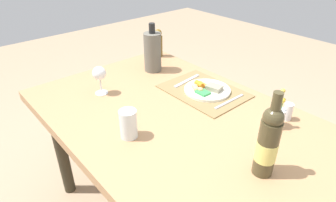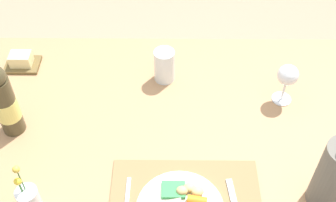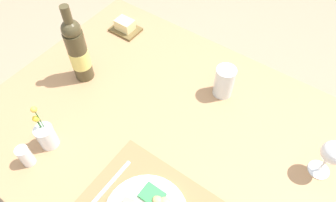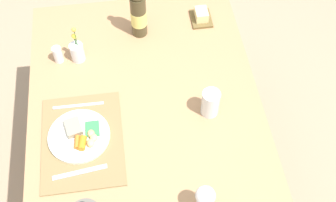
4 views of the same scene
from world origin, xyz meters
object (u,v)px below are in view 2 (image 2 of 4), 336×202
object	(u,v)px
cooler_bottle	(335,176)
water_tumbler	(165,67)
flower_vase	(29,199)
dining_table	(164,149)
wine_glass	(288,76)
wine_bottle	(4,100)
butter_dish	(22,61)

from	to	relation	value
cooler_bottle	water_tumbler	distance (m)	0.70
cooler_bottle	flower_vase	bearing A→B (deg)	-177.47
dining_table	flower_vase	xyz separation A→B (m)	(-0.38, -0.28, 0.14)
dining_table	wine_glass	distance (m)	0.49
wine_glass	wine_bottle	xyz separation A→B (m)	(-0.92, -0.14, 0.02)
butter_dish	flower_vase	xyz separation A→B (m)	(0.17, -0.61, 0.03)
water_tumbler	wine_glass	bearing A→B (deg)	-14.07
wine_bottle	flower_vase	xyz separation A→B (m)	(0.13, -0.30, -0.09)
wine_glass	flower_vase	world-z (taller)	flower_vase
flower_vase	butter_dish	bearing A→B (deg)	105.86
wine_bottle	water_tumbler	distance (m)	0.57
wine_glass	dining_table	bearing A→B (deg)	-158.86
water_tumbler	flower_vase	distance (m)	0.67
wine_glass	wine_bottle	bearing A→B (deg)	-171.21
wine_glass	cooler_bottle	bearing A→B (deg)	-82.08
water_tumbler	wine_bottle	bearing A→B (deg)	-153.85
wine_bottle	water_tumbler	bearing A→B (deg)	26.15
wine_bottle	dining_table	bearing A→B (deg)	-2.31
dining_table	wine_bottle	bearing A→B (deg)	177.69
water_tumbler	flower_vase	size ratio (longest dim) A/B	0.65
wine_glass	cooler_bottle	size ratio (longest dim) A/B	0.52
cooler_bottle	wine_bottle	bearing A→B (deg)	165.07
dining_table	flower_vase	size ratio (longest dim) A/B	7.52
wine_bottle	butter_dish	world-z (taller)	wine_bottle
butter_dish	cooler_bottle	distance (m)	1.18
wine_glass	cooler_bottle	xyz separation A→B (m)	(0.06, -0.40, 0.01)
cooler_bottle	wine_glass	bearing A→B (deg)	97.92
wine_glass	cooler_bottle	world-z (taller)	cooler_bottle
dining_table	wine_glass	world-z (taller)	wine_glass
wine_bottle	cooler_bottle	distance (m)	1.02
butter_dish	flower_vase	world-z (taller)	flower_vase
wine_glass	butter_dish	distance (m)	0.99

